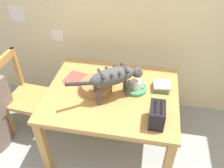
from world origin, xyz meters
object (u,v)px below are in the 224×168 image
at_px(cat, 114,77).
at_px(saucer_bowl, 136,89).
at_px(coffee_mug, 137,84).
at_px(book_stack, 161,86).
at_px(wooden_chair_near, 25,96).
at_px(dining_table, 112,99).
at_px(magazine, 79,79).
at_px(toaster, 157,115).
at_px(wicker_basket, 97,86).

xyz_separation_m(cat, saucer_bowl, (0.19, 0.12, -0.21)).
height_order(coffee_mug, book_stack, coffee_mug).
bearing_deg(cat, saucer_bowl, 90.00).
bearing_deg(book_stack, coffee_mug, -164.26).
bearing_deg(book_stack, cat, -155.92).
relative_size(book_stack, wooden_chair_near, 0.18).
xyz_separation_m(saucer_bowl, wooden_chair_near, (-1.21, 0.03, -0.31)).
distance_m(dining_table, magazine, 0.40).
relative_size(book_stack, toaster, 0.85).
distance_m(cat, wicker_basket, 0.26).
xyz_separation_m(saucer_bowl, book_stack, (0.23, 0.06, 0.02)).
bearing_deg(magazine, wooden_chair_near, -164.79).
relative_size(saucer_bowl, toaster, 1.00).
height_order(cat, book_stack, cat).
bearing_deg(wicker_basket, toaster, -28.95).
relative_size(dining_table, wooden_chair_near, 1.31).
relative_size(cat, toaster, 3.01).
relative_size(cat, coffee_mug, 4.40).
bearing_deg(magazine, wicker_basket, -19.31).
bearing_deg(book_stack, magazine, 179.72).
bearing_deg(cat, magazine, -149.25).
height_order(dining_table, book_stack, book_stack).
bearing_deg(dining_table, magazine, 159.25).
height_order(cat, coffee_mug, cat).
bearing_deg(toaster, wicker_basket, 151.05).
relative_size(saucer_bowl, book_stack, 1.17).
xyz_separation_m(dining_table, wooden_chair_near, (-0.99, 0.09, -0.20)).
height_order(cat, toaster, cat).
xyz_separation_m(coffee_mug, wooden_chair_near, (-1.21, 0.03, -0.36)).
xyz_separation_m(cat, book_stack, (0.42, 0.19, -0.19)).
relative_size(cat, wooden_chair_near, 0.65).
height_order(magazine, wooden_chair_near, wooden_chair_near).
height_order(coffee_mug, wicker_basket, coffee_mug).
distance_m(magazine, toaster, 0.90).
height_order(wicker_basket, toaster, toaster).
bearing_deg(wooden_chair_near, cat, 85.64).
relative_size(coffee_mug, wicker_basket, 0.46).
height_order(saucer_bowl, book_stack, book_stack).
distance_m(dining_table, saucer_bowl, 0.25).
relative_size(coffee_mug, book_stack, 0.80).
bearing_deg(toaster, magazine, 150.60).
xyz_separation_m(dining_table, magazine, (-0.36, 0.14, 0.09)).
bearing_deg(dining_table, wooden_chair_near, 174.55).
bearing_deg(saucer_bowl, book_stack, 15.55).
xyz_separation_m(dining_table, coffee_mug, (0.22, 0.07, 0.16)).
height_order(dining_table, wooden_chair_near, wooden_chair_near).
bearing_deg(cat, wooden_chair_near, -131.57).
xyz_separation_m(coffee_mug, magazine, (-0.58, 0.07, -0.07)).
xyz_separation_m(book_stack, wicker_basket, (-0.60, -0.12, 0.01)).
bearing_deg(cat, dining_table, 175.55).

